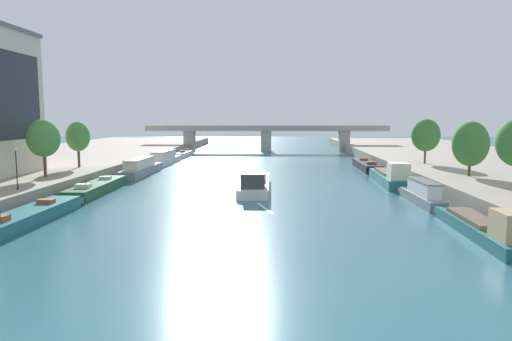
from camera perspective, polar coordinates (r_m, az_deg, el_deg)
The scene contains 20 objects.
ground_plane at distance 26.41m, azimuth -4.38°, elevation -14.47°, with size 400.00×400.00×0.00m, color #336675.
quay_left at distance 90.55m, azimuth -25.45°, elevation 0.65°, with size 36.00×170.00×2.11m, color gray.
quay_right at distance 87.82m, azimuth 27.15°, elevation 0.39°, with size 36.00×170.00×2.11m, color gray.
barge_midriver at distance 60.27m, azimuth -0.18°, elevation -1.57°, with size 4.03×18.34×2.90m.
wake_behind_barge at distance 48.26m, azimuth -1.02°, elevation -4.69°, with size 5.60×5.92×0.03m.
moored_boat_left_second at distance 46.21m, azimuth -26.32°, elevation -5.11°, with size 3.22×16.42×2.34m.
moored_boat_left_downstream at distance 61.54m, azimuth -19.06°, elevation -1.98°, with size 3.40×15.99×2.37m.
moored_boat_left_lone at distance 77.96m, azimuth -14.01°, elevation 0.32°, with size 2.87×16.55×2.81m.
moored_boat_left_end at distance 95.75m, azimuth -11.24°, elevation 1.51°, with size 3.55×16.20×2.70m.
moored_boat_left_midway at distance 113.02m, azimuth -8.74°, elevation 2.07°, with size 2.18×12.13×2.31m.
moored_boat_right_downstream at distance 40.63m, azimuth 26.40°, elevation -6.33°, with size 2.96×15.40×3.01m.
moored_boat_right_second at distance 54.05m, azimuth 19.86°, elevation -2.71°, with size 2.09×11.64×2.61m.
moored_boat_right_upstream at distance 68.39m, azimuth 16.32°, elevation -0.73°, with size 3.92×16.58×3.49m.
moored_boat_right_end at distance 86.88m, azimuth 13.51°, elevation 0.64°, with size 3.16×16.27×2.42m.
tree_left_nearest at distance 62.53m, azimuth -24.81°, elevation 3.63°, with size 3.97×3.97×7.10m.
tree_left_far at distance 72.76m, azimuth -21.18°, elevation 3.93°, with size 3.42×3.42×6.73m.
tree_right_past_mid at distance 63.45m, azimuth 25.01°, elevation 3.01°, with size 4.40×4.40×6.87m.
tree_right_far at distance 78.18m, azimuth 20.27°, elevation 4.11°, with size 4.43×4.43×7.08m.
lamppost_left_bank at distance 52.89m, azimuth -27.52°, elevation 0.40°, with size 0.28×0.28×4.24m.
bridge_far at distance 128.53m, azimuth 1.27°, elevation 4.47°, with size 67.08×4.40×7.13m.
Camera 1 is at (3.08, -24.45, 9.51)m, focal length 32.33 mm.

